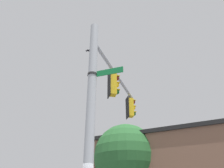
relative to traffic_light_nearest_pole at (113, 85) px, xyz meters
The scene contains 7 objects.
signal_pole 3.19m from the traffic_light_nearest_pole, 33.35° to the right, with size 0.31×0.31×7.80m, color #ADB2B7.
mast_arm 0.95m from the traffic_light_nearest_pole, 148.93° to the left, with size 0.16×0.16×5.49m, color #ADB2B7.
traffic_light_nearest_pole is the anchor object (origin of this frame).
traffic_light_mid_inner 2.93m from the traffic_light_nearest_pole, 147.11° to the left, with size 0.54×0.49×1.31m.
street_name_sign 2.31m from the traffic_light_nearest_pole, 26.33° to the right, with size 0.81×1.15×0.22m.
bird_flying 4.59m from the traffic_light_nearest_pole, 160.77° to the right, with size 0.35×0.32×0.13m.
tree_by_storefront 9.74m from the traffic_light_nearest_pole, 160.44° to the left, with size 5.10×5.10×7.37m.
Camera 1 is at (7.07, -0.95, 1.42)m, focal length 36.95 mm.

